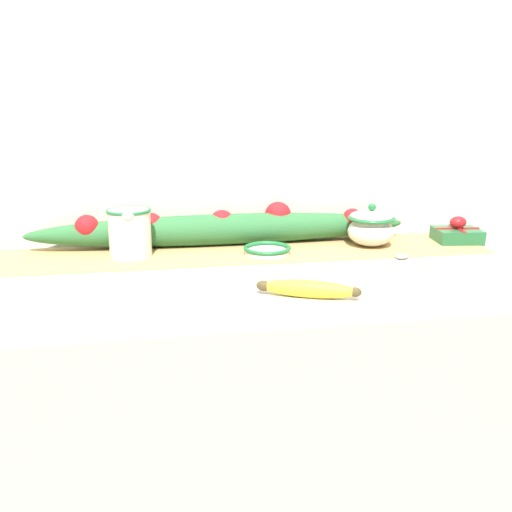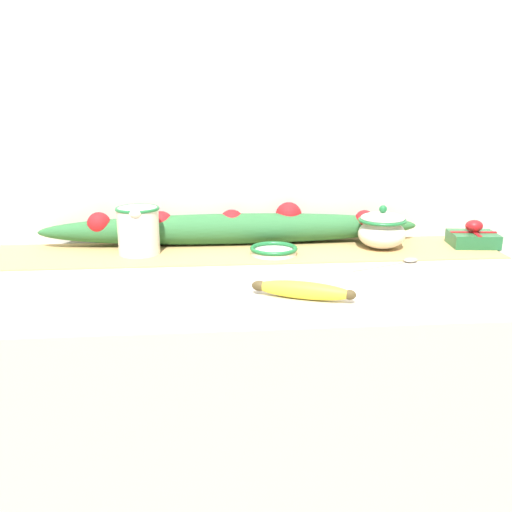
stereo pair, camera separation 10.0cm
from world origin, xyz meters
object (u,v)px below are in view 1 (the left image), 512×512
(sugar_bowl, at_px, (371,227))
(banana, at_px, (308,289))
(spoon, at_px, (398,258))
(small_dish, at_px, (267,250))
(gift_box, at_px, (457,233))
(cream_pitcher, at_px, (130,231))

(sugar_bowl, bearing_deg, banana, -126.34)
(sugar_bowl, relative_size, spoon, 0.68)
(small_dish, height_order, spoon, small_dish)
(spoon, bearing_deg, gift_box, 7.35)
(cream_pitcher, height_order, sugar_bowl, cream_pitcher)
(cream_pitcher, height_order, spoon, cream_pitcher)
(cream_pitcher, bearing_deg, small_dish, -6.72)
(small_dish, bearing_deg, gift_box, 4.43)
(gift_box, bearing_deg, cream_pitcher, -179.87)
(cream_pitcher, distance_m, spoon, 0.65)
(sugar_bowl, bearing_deg, cream_pitcher, 179.86)
(gift_box, bearing_deg, small_dish, -175.57)
(cream_pitcher, xyz_separation_m, banana, (0.35, -0.36, -0.05))
(cream_pitcher, xyz_separation_m, gift_box, (0.86, 0.00, -0.04))
(banana, bearing_deg, spoon, 38.75)
(banana, height_order, gift_box, gift_box)
(sugar_bowl, height_order, banana, sugar_bowl)
(sugar_bowl, distance_m, spoon, 0.14)
(sugar_bowl, relative_size, small_dish, 1.04)
(small_dish, relative_size, banana, 0.60)
(cream_pitcher, relative_size, banana, 0.64)
(sugar_bowl, relative_size, banana, 0.62)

